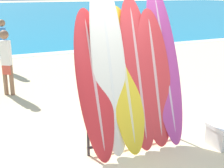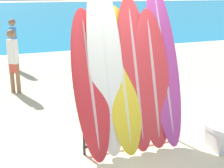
# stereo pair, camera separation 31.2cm
# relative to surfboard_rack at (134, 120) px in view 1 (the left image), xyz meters

# --- Properties ---
(ground_plane) EXTENTS (160.00, 160.00, 0.00)m
(ground_plane) POSITION_rel_surfboard_rack_xyz_m (-0.25, -0.40, -0.42)
(ground_plane) COLOR beige
(surfboard_rack) EXTENTS (1.55, 0.04, 0.78)m
(surfboard_rack) POSITION_rel_surfboard_rack_xyz_m (0.00, 0.00, 0.00)
(surfboard_rack) COLOR #28282D
(surfboard_rack) RESTS_ON ground_plane
(surfboard_slot_0) EXTENTS (0.51, 0.86, 2.11)m
(surfboard_slot_0) POSITION_rel_surfboard_rack_xyz_m (-0.61, 0.07, 0.63)
(surfboard_slot_0) COLOR red
(surfboard_slot_0) RESTS_ON ground_plane
(surfboard_slot_1) EXTENTS (0.52, 0.76, 2.62)m
(surfboard_slot_1) POSITION_rel_surfboard_rack_xyz_m (-0.36, 0.12, 0.89)
(surfboard_slot_1) COLOR silver
(surfboard_slot_1) RESTS_ON ground_plane
(surfboard_slot_2) EXTENTS (0.55, 0.81, 2.13)m
(surfboard_slot_2) POSITION_rel_surfboard_rack_xyz_m (-0.12, 0.08, 0.64)
(surfboard_slot_2) COLOR yellow
(surfboard_slot_2) RESTS_ON ground_plane
(surfboard_slot_3) EXTENTS (0.53, 0.74, 2.27)m
(surfboard_slot_3) POSITION_rel_surfboard_rack_xyz_m (0.10, 0.09, 0.71)
(surfboard_slot_3) COLOR red
(surfboard_slot_3) RESTS_ON ground_plane
(surfboard_slot_4) EXTENTS (0.57, 0.66, 2.09)m
(surfboard_slot_4) POSITION_rel_surfboard_rack_xyz_m (0.38, 0.05, 0.62)
(surfboard_slot_4) COLOR red
(surfboard_slot_4) RESTS_ON ground_plane
(surfboard_slot_5) EXTENTS (0.50, 0.94, 2.45)m
(surfboard_slot_5) POSITION_rel_surfboard_rack_xyz_m (0.61, 0.14, 0.80)
(surfboard_slot_5) COLOR #B23D8E
(surfboard_slot_5) RESTS_ON ground_plane
(person_near_water) EXTENTS (0.21, 0.26, 1.55)m
(person_near_water) POSITION_rel_surfboard_rack_xyz_m (-1.23, 5.71, 0.42)
(person_near_water) COLOR #846047
(person_near_water) RESTS_ON ground_plane
(person_mid_beach) EXTENTS (0.26, 0.24, 1.50)m
(person_mid_beach) POSITION_rel_surfboard_rack_xyz_m (-1.43, 3.43, 0.40)
(person_mid_beach) COLOR #846047
(person_mid_beach) RESTS_ON ground_plane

